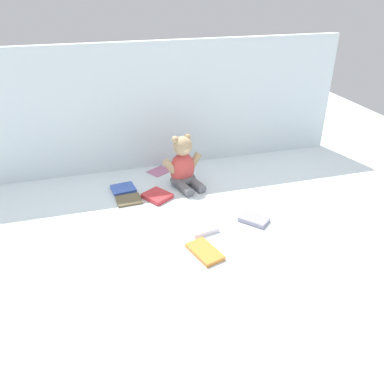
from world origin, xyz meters
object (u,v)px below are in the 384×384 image
Objects in this scene: book_case_6 at (159,171)px; book_case_4 at (157,196)px; teddy_bear at (183,167)px; book_case_3 at (202,227)px; book_case_1 at (205,252)px; book_case_5 at (123,189)px; book_case_0 at (254,219)px; book_case_2 at (129,200)px.

book_case_4 is at bearing 134.50° from book_case_6.
teddy_bear is 0.37m from book_case_3.
book_case_5 is at bearing -85.04° from book_case_1.
teddy_bear reaches higher than book_case_0.
book_case_1 is at bearing 68.44° from book_case_4.
book_case_1 is 0.67m from book_case_6.
book_case_0 is 1.08× the size of book_case_6.
book_case_3 is at bearing -108.45° from teddy_bear.
book_case_5 is at bearing 2.71° from book_case_2.
book_case_0 is at bearing -126.22° from book_case_2.
book_case_1 is at bearing -11.87° from book_case_0.
book_case_5 is (-0.01, 0.10, 0.00)m from book_case_2.
book_case_0 is 1.09× the size of book_case_5.
book_case_2 is (-0.45, 0.29, -0.00)m from book_case_0.
teddy_bear reaches higher than book_case_3.
teddy_bear reaches higher than book_case_2.
teddy_bear is 2.28× the size of book_case_3.
book_case_5 reaches higher than book_case_2.
book_case_2 is at bearing -74.21° from book_case_0.
book_case_0 reaches higher than book_case_6.
book_case_0 is at bearing -137.62° from book_case_5.
book_case_4 is (-0.32, 0.28, 0.00)m from book_case_0.
book_case_6 is at bearing -136.52° from book_case_4.
book_case_6 is at bearing 174.30° from book_case_3.
book_case_3 reaches higher than book_case_6.
teddy_bear is 0.28m from book_case_5.
book_case_4 is at bearing -97.28° from book_case_2.
book_case_4 reaches higher than book_case_1.
book_case_1 is at bearing 150.12° from book_case_6.
book_case_3 is 0.96× the size of book_case_4.
book_case_2 is 1.03× the size of book_case_5.
book_case_2 is at bearing 111.24° from book_case_6.
book_case_1 is 0.56m from book_case_5.
book_case_5 is 1.00× the size of book_case_6.
book_case_5 reaches higher than book_case_1.
book_case_3 is at bearing -42.68° from book_case_0.
book_case_2 reaches higher than book_case_6.
book_case_1 is (-0.24, -0.14, -0.00)m from book_case_0.
book_case_5 is (-0.13, 0.11, -0.00)m from book_case_4.
book_case_1 is 0.15m from book_case_3.
book_case_3 is 0.45m from book_case_5.
teddy_bear is 2.29× the size of book_case_2.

